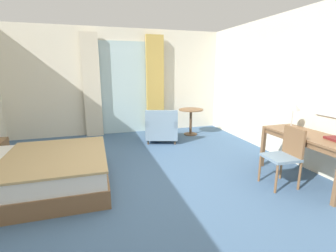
# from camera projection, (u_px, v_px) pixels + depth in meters

# --- Properties ---
(ground) EXTENTS (6.40, 7.59, 0.10)m
(ground) POSITION_uv_depth(u_px,v_px,m) (150.00, 190.00, 3.74)
(ground) COLOR #426084
(wall_back) EXTENTS (6.00, 0.12, 2.83)m
(wall_back) POSITION_uv_depth(u_px,v_px,m) (120.00, 82.00, 6.69)
(wall_back) COLOR silver
(wall_back) RESTS_ON ground
(wall_right) EXTENTS (0.12, 7.19, 2.83)m
(wall_right) POSITION_uv_depth(u_px,v_px,m) (312.00, 90.00, 4.25)
(wall_right) COLOR silver
(wall_right) RESTS_ON ground
(balcony_glass_door) EXTENTS (1.26, 0.02, 2.49)m
(balcony_glass_door) POSITION_uv_depth(u_px,v_px,m) (124.00, 88.00, 6.68)
(balcony_glass_door) COLOR silver
(balcony_glass_door) RESTS_ON ground
(curtain_panel_left) EXTENTS (0.44, 0.10, 2.67)m
(curtain_panel_left) POSITION_uv_depth(u_px,v_px,m) (92.00, 86.00, 6.32)
(curtain_panel_left) COLOR beige
(curtain_panel_left) RESTS_ON ground
(curtain_panel_right) EXTENTS (0.49, 0.10, 2.67)m
(curtain_panel_right) POSITION_uv_depth(u_px,v_px,m) (155.00, 85.00, 6.81)
(curtain_panel_right) COLOR tan
(curtain_panel_right) RESTS_ON ground
(bed) EXTENTS (2.25, 1.76, 0.99)m
(bed) POSITION_uv_depth(u_px,v_px,m) (25.00, 174.00, 3.55)
(bed) COLOR brown
(bed) RESTS_ON ground
(writing_desk) EXTENTS (0.65, 1.51, 0.76)m
(writing_desk) POSITION_uv_depth(u_px,v_px,m) (311.00, 140.00, 3.81)
(writing_desk) COLOR brown
(writing_desk) RESTS_ON ground
(desk_chair) EXTENTS (0.46, 0.46, 0.91)m
(desk_chair) POSITION_uv_depth(u_px,v_px,m) (285.00, 153.00, 3.69)
(desk_chair) COLOR gray
(desk_chair) RESTS_ON ground
(desk_lamp) EXTENTS (0.29, 0.25, 0.46)m
(desk_lamp) POSITION_uv_depth(u_px,v_px,m) (294.00, 110.00, 4.12)
(desk_lamp) COLOR #B7B2A8
(desk_lamp) RESTS_ON writing_desk
(armchair_by_window) EXTENTS (0.96, 0.95, 0.83)m
(armchair_by_window) POSITION_uv_depth(u_px,v_px,m) (162.00, 128.00, 6.02)
(armchair_by_window) COLOR gray
(armchair_by_window) RESTS_ON ground
(round_cafe_table) EXTENTS (0.66, 0.66, 0.71)m
(round_cafe_table) POSITION_uv_depth(u_px,v_px,m) (191.00, 116.00, 6.61)
(round_cafe_table) COLOR brown
(round_cafe_table) RESTS_ON ground
(wall_mirror) EXTENTS (0.02, 0.59, 0.77)m
(wall_mirror) POSITION_uv_depth(u_px,v_px,m) (336.00, 93.00, 3.75)
(wall_mirror) COLOR silver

